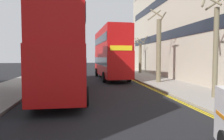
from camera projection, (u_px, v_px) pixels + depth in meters
sidewalk_right at (176, 87)px, 17.11m from camera, size 4.00×80.00×0.14m
sidewalk_left at (8, 90)px, 15.27m from camera, size 4.00×80.00×0.14m
kerb_line_outer at (160, 92)px, 14.84m from camera, size 0.10×56.00×0.01m
kerb_line_inner at (158, 92)px, 14.82m from camera, size 0.10×56.00×0.01m
double_decker_bus_away at (64, 49)px, 13.48m from camera, size 2.87×10.83×5.64m
double_decker_bus_oncoming at (111, 52)px, 23.71m from camera, size 3.11×10.89×5.64m
pedestrian_far at (132, 68)px, 28.51m from camera, size 0.34×0.22×1.62m
street_tree_near at (126, 57)px, 38.01m from camera, size 1.78×1.77×5.15m
street_tree_mid at (140, 56)px, 30.82m from camera, size 1.74×1.64×5.41m
street_tree_far at (216, 43)px, 12.06m from camera, size 1.93×1.90×6.20m
street_tree_distant at (159, 49)px, 19.49m from camera, size 1.54×1.91×6.92m
townhouse_terrace_right at (199, 25)px, 26.21m from camera, size 10.08×28.00×13.02m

